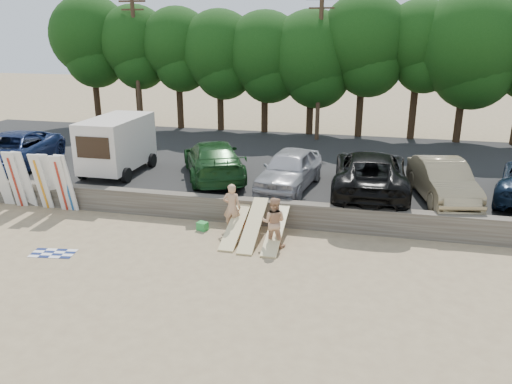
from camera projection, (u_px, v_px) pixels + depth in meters
The scene contains 26 objects.
ground at pixel (206, 252), 17.39m from camera, with size 120.00×120.00×0.00m, color tan.
seawall at pixel (229, 209), 20.00m from camera, with size 44.00×0.50×1.00m, color #6B6356.
parking_lot at pixel (268, 165), 26.98m from camera, with size 44.00×14.50×0.70m, color #282828.
treeline at pixel (305, 45), 31.36m from camera, with size 33.42×6.36×9.00m.
utility_poles at pixel (320, 62), 30.04m from camera, with size 25.80×0.26×9.00m.
box_trailer at pixel (117, 143), 23.77m from camera, with size 2.43×4.27×2.69m.
car_0 at pixel (11, 152), 24.61m from camera, with size 2.95×6.39×1.78m, color #16234D.
car_1 at pixel (213, 160), 23.23m from camera, with size 2.44×6.00×1.74m, color #173F1A.
car_2 at pixel (290, 169), 21.79m from camera, with size 1.99×4.96×1.69m, color #A8A7AD.
car_3 at pixel (370, 172), 21.15m from camera, with size 2.99×6.48×1.80m, color black.
car_4 at pixel (443, 180), 20.25m from camera, with size 1.74×4.99×1.64m, color #95835E.
surfboard_upright_1 at pixel (1, 178), 21.40m from camera, with size 0.50×0.06×2.60m, color white.
surfboard_upright_2 at pixel (15, 180), 21.20m from camera, with size 0.50×0.06×2.60m, color white.
surfboard_upright_3 at pixel (25, 179), 21.24m from camera, with size 0.50×0.06×2.60m, color white.
surfboard_upright_4 at pixel (41, 182), 20.94m from camera, with size 0.50×0.06×2.60m, color white.
surfboard_upright_5 at pixel (50, 181), 21.12m from camera, with size 0.50×0.06×2.60m, color white.
surfboard_upright_6 at pixel (67, 183), 20.72m from camera, with size 0.50×0.06×2.60m, color white.
surfboard_upright_7 at pixel (61, 184), 20.69m from camera, with size 0.50×0.06×2.60m, color white.
surfboard_low_0 at pixel (236, 225), 18.53m from camera, with size 0.56×3.00×0.07m, color beige.
surfboard_low_1 at pixel (253, 225), 18.19m from camera, with size 0.56×3.00×0.07m, color beige.
surfboard_low_2 at pixel (276, 229), 18.06m from camera, with size 0.56×3.00×0.07m, color beige.
beachgoer_a at pixel (232, 207), 18.90m from camera, with size 0.69×0.45×1.88m, color tan.
beachgoer_b at pixel (274, 222), 17.57m from camera, with size 0.89×0.69×1.82m, color tan.
cooler at pixel (202, 226), 19.19m from camera, with size 0.38×0.30×0.32m, color green.
gear_bag at pixel (247, 226), 19.38m from camera, with size 0.30×0.25×0.22m, color #D15118.
beach_towel at pixel (53, 253), 17.24m from camera, with size 1.50×1.50×0.00m, color white.
Camera 1 is at (5.31, -15.04, 7.45)m, focal length 35.00 mm.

